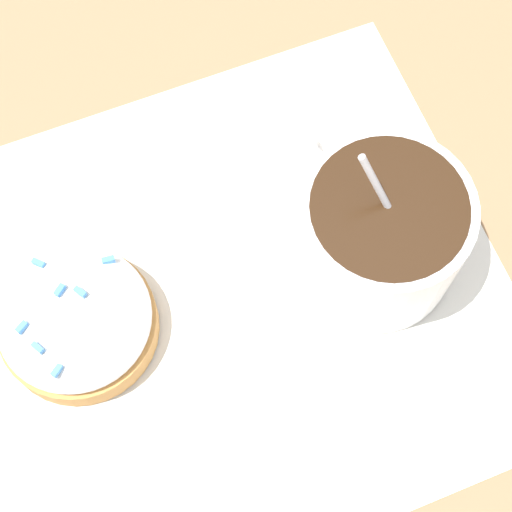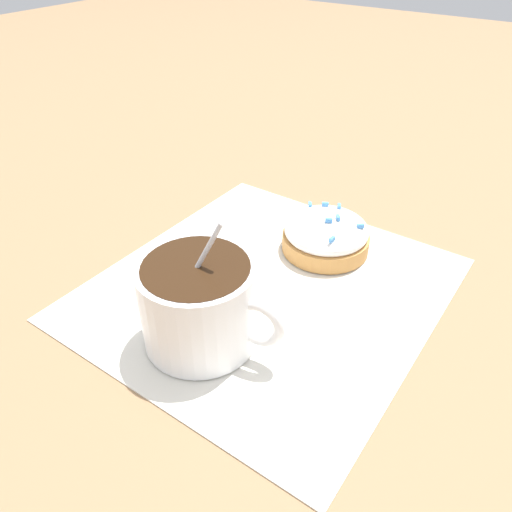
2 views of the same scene
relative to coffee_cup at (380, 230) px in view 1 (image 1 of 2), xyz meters
name	(u,v)px [view 1 (image 1 of 2)]	position (x,y,z in m)	size (l,w,h in m)	color
ground_plane	(231,299)	(0.09, -0.01, -0.04)	(3.00, 3.00, 0.00)	#93704C
paper_napkin	(231,298)	(0.09, -0.01, -0.04)	(0.33, 0.30, 0.00)	white
coffee_cup	(380,230)	(0.00, 0.00, 0.00)	(0.10, 0.12, 0.11)	white
frosted_pastry	(76,320)	(0.18, -0.02, -0.02)	(0.09, 0.09, 0.04)	#C18442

